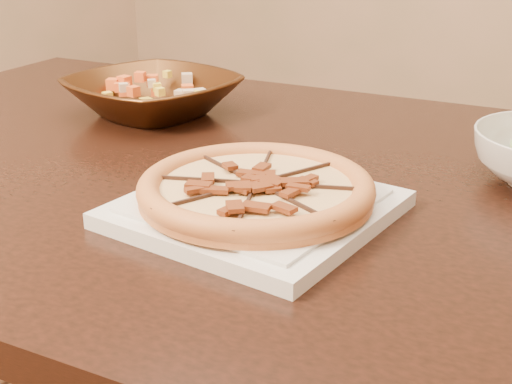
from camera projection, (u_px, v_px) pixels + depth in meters
dining_table at (233, 228)px, 1.01m from camera, size 1.53×1.07×0.75m
plate at (256, 208)px, 0.80m from camera, size 0.28×0.28×0.02m
pizza at (256, 189)px, 0.80m from camera, size 0.27×0.27×0.03m
bronze_bowl at (153, 96)px, 1.19m from camera, size 0.30×0.30×0.07m
mixed_dish at (151, 68)px, 1.17m from camera, size 0.12×0.13×0.03m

